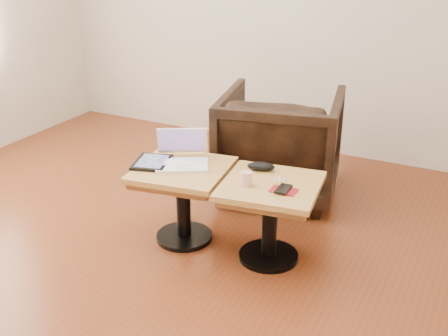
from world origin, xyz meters
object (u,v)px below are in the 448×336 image
at_px(side_table_right, 270,203).
at_px(side_table_left, 183,186).
at_px(laptop, 182,157).
at_px(striped_cup, 247,179).
at_px(armchair, 280,143).

bearing_deg(side_table_right, side_table_left, 175.15).
bearing_deg(laptop, striped_cup, -42.28).
height_order(striped_cup, armchair, armchair).
height_order(laptop, striped_cup, laptop).
relative_size(side_table_right, armchair, 0.72).
bearing_deg(side_table_right, striped_cup, -150.13).
height_order(side_table_left, laptop, laptop).
bearing_deg(armchair, side_table_right, 96.13).
bearing_deg(striped_cup, armchair, 100.49).
bearing_deg(laptop, side_table_right, -31.67).
xyz_separation_m(laptop, striped_cup, (0.48, -0.11, -0.00)).
xyz_separation_m(side_table_left, side_table_right, (0.57, 0.03, 0.00)).
bearing_deg(side_table_left, armchair, 65.20).
bearing_deg(striped_cup, side_table_left, 172.95).
distance_m(side_table_left, armchair, 0.95).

